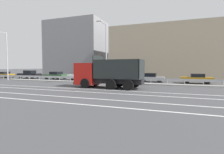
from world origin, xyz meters
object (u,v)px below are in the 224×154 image
object	(u,v)px
parked_car_2	(56,75)
parked_car_6	(197,78)
parked_car_0	(5,75)
parked_car_1	(29,74)
dump_truck	(100,75)
street_lamp_1	(106,50)
street_lamp_0	(6,53)
parked_car_5	(151,77)
parked_car_3	(81,76)
parked_car_4	(112,77)
median_road_sign	(95,75)

from	to	relation	value
parked_car_2	parked_car_6	world-z (taller)	parked_car_2
parked_car_0	parked_car_1	distance (m)	6.40
dump_truck	parked_car_0	world-z (taller)	dump_truck
parked_car_2	street_lamp_1	bearing A→B (deg)	-108.78
street_lamp_0	street_lamp_1	distance (m)	18.41
parked_car_0	parked_car_1	size ratio (longest dim) A/B	0.86
street_lamp_1	parked_car_2	bearing A→B (deg)	159.22
parked_car_1	parked_car_5	world-z (taller)	parked_car_1
parked_car_2	parked_car_3	size ratio (longest dim) A/B	0.90
parked_car_0	street_lamp_1	bearing A→B (deg)	80.74
street_lamp_0	parked_car_6	bearing A→B (deg)	8.31
street_lamp_0	parked_car_4	bearing A→B (deg)	13.11
parked_car_4	parked_car_1	bearing A→B (deg)	87.48
parked_car_2	parked_car_5	xyz separation A→B (m)	(17.22, 0.35, -0.04)
parked_car_0	parked_car_2	world-z (taller)	parked_car_2
dump_truck	parked_car_6	bearing A→B (deg)	-48.07
parked_car_1	parked_car_5	distance (m)	23.62
dump_truck	median_road_sign	world-z (taller)	dump_truck
parked_car_0	parked_car_2	distance (m)	12.79
median_road_sign	parked_car_4	xyz separation A→B (m)	(1.32, 3.80, -0.44)
parked_car_2	parked_car_3	bearing A→B (deg)	-91.01
street_lamp_1	parked_car_1	world-z (taller)	street_lamp_1
street_lamp_1	parked_car_5	world-z (taller)	street_lamp_1
dump_truck	street_lamp_1	world-z (taller)	street_lamp_1
parked_car_0	parked_car_2	xyz separation A→B (m)	(12.79, 0.09, 0.05)
parked_car_3	parked_car_5	xyz separation A→B (m)	(11.67, 0.64, -0.08)
median_road_sign	parked_car_6	bearing A→B (deg)	16.61
parked_car_0	parked_car_3	distance (m)	18.34
street_lamp_0	parked_car_0	world-z (taller)	street_lamp_0
street_lamp_0	parked_car_1	size ratio (longest dim) A/B	1.80
parked_car_0	parked_car_3	world-z (taller)	parked_car_3
parked_car_3	parked_car_6	xyz separation A→B (m)	(17.82, 0.16, -0.07)
parked_car_2	parked_car_0	bearing A→B (deg)	92.42
parked_car_1	parked_car_4	distance (m)	17.63
dump_truck	parked_car_5	distance (m)	10.18
parked_car_4	dump_truck	bearing A→B (deg)	-169.94
street_lamp_1	parked_car_0	distance (m)	25.23
dump_truck	parked_car_3	xyz separation A→B (m)	(-7.31, 8.53, -0.59)
street_lamp_0	parked_car_5	distance (m)	24.69
parked_car_6	parked_car_3	bearing A→B (deg)	90.79
median_road_sign	parked_car_2	world-z (taller)	median_road_sign
parked_car_3	street_lamp_1	bearing A→B (deg)	51.48
median_road_sign	parked_car_3	xyz separation A→B (m)	(-4.35, 3.86, -0.38)
street_lamp_0	parked_car_1	world-z (taller)	street_lamp_0
dump_truck	parked_car_0	distance (m)	27.11
median_road_sign	parked_car_1	world-z (taller)	median_road_sign
parked_car_3	parked_car_1	bearing A→B (deg)	-96.71
street_lamp_0	parked_car_6	distance (m)	30.61
dump_truck	parked_car_1	bearing A→B (deg)	67.39
street_lamp_1	parked_car_6	bearing A→B (deg)	20.40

